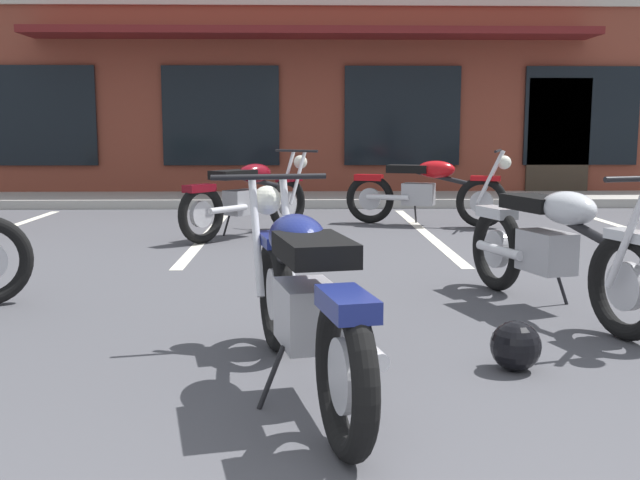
{
  "coord_description": "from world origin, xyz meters",
  "views": [
    {
      "loc": [
        -0.18,
        -0.83,
        1.23
      ],
      "look_at": [
        -0.07,
        3.77,
        0.55
      ],
      "focal_mm": 42.37,
      "sensor_mm": 36.0,
      "label": 1
    }
  ],
  "objects_px": {
    "motorcycle_green_cafe_racer": "(426,189)",
    "motorcycle_orange_scrambler": "(248,196)",
    "motorcycle_silver_naked": "(555,245)",
    "helmet_on_pavement": "(515,346)",
    "motorcycle_foreground_classic": "(303,296)"
  },
  "relations": [
    {
      "from": "motorcycle_green_cafe_racer",
      "to": "helmet_on_pavement",
      "type": "distance_m",
      "value": 5.89
    },
    {
      "from": "motorcycle_foreground_classic",
      "to": "motorcycle_orange_scrambler",
      "type": "distance_m",
      "value": 5.28
    },
    {
      "from": "motorcycle_silver_naked",
      "to": "motorcycle_orange_scrambler",
      "type": "xyz_separation_m",
      "value": [
        -2.31,
        3.73,
        0.0
      ]
    },
    {
      "from": "motorcycle_foreground_classic",
      "to": "helmet_on_pavement",
      "type": "bearing_deg",
      "value": 14.85
    },
    {
      "from": "motorcycle_foreground_classic",
      "to": "motorcycle_orange_scrambler",
      "type": "relative_size",
      "value": 1.18
    },
    {
      "from": "motorcycle_foreground_classic",
      "to": "motorcycle_green_cafe_racer",
      "type": "relative_size",
      "value": 1.03
    },
    {
      "from": "motorcycle_green_cafe_racer",
      "to": "helmet_on_pavement",
      "type": "bearing_deg",
      "value": -94.88
    },
    {
      "from": "motorcycle_green_cafe_racer",
      "to": "motorcycle_silver_naked",
      "type": "bearing_deg",
      "value": -88.74
    },
    {
      "from": "motorcycle_foreground_classic",
      "to": "helmet_on_pavement",
      "type": "relative_size",
      "value": 8.02
    },
    {
      "from": "motorcycle_orange_scrambler",
      "to": "motorcycle_foreground_classic",
      "type": "bearing_deg",
      "value": -83.3
    },
    {
      "from": "motorcycle_orange_scrambler",
      "to": "helmet_on_pavement",
      "type": "distance_m",
      "value": 5.25
    },
    {
      "from": "motorcycle_green_cafe_racer",
      "to": "motorcycle_orange_scrambler",
      "type": "height_order",
      "value": "same"
    },
    {
      "from": "motorcycle_silver_naked",
      "to": "motorcycle_orange_scrambler",
      "type": "distance_m",
      "value": 4.39
    },
    {
      "from": "helmet_on_pavement",
      "to": "motorcycle_foreground_classic",
      "type": "bearing_deg",
      "value": -165.15
    },
    {
      "from": "motorcycle_foreground_classic",
      "to": "motorcycle_green_cafe_racer",
      "type": "bearing_deg",
      "value": 75.5
    }
  ]
}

